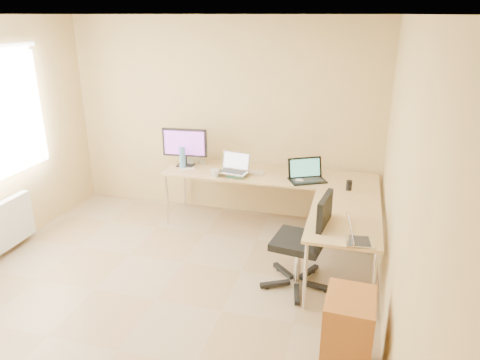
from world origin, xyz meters
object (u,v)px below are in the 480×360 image
(laptop_black, at_px, (308,171))
(cabinet, at_px, (348,332))
(keyboard, at_px, (249,172))
(desk_main, at_px, (269,200))
(laptop_return, at_px, (361,233))
(desk_return, at_px, (342,248))
(laptop_center, at_px, (233,163))
(office_chair, at_px, (298,241))
(desk_fan, at_px, (202,153))
(monitor, at_px, (185,147))
(mug, at_px, (215,173))
(water_bottle, at_px, (182,158))

(laptop_black, distance_m, cabinet, 2.29)
(laptop_black, relative_size, keyboard, 1.04)
(desk_main, bearing_deg, laptop_return, -53.82)
(desk_return, bearing_deg, laptop_center, 149.84)
(office_chair, bearing_deg, keyboard, 132.29)
(desk_fan, bearing_deg, desk_main, 5.88)
(desk_return, distance_m, laptop_return, 0.72)
(laptop_center, bearing_deg, office_chair, -38.34)
(monitor, distance_m, cabinet, 3.26)
(office_chair, bearing_deg, desk_fan, 145.23)
(laptop_center, xyz_separation_m, keyboard, (0.15, 0.17, -0.16))
(mug, bearing_deg, monitor, 148.13)
(desk_main, bearing_deg, water_bottle, -176.17)
(desk_main, relative_size, monitor, 4.51)
(mug, bearing_deg, desk_main, 25.83)
(cabinet, bearing_deg, desk_main, 117.58)
(desk_fan, distance_m, cabinet, 3.23)
(office_chair, xyz_separation_m, cabinet, (0.53, -1.05, -0.14))
(laptop_return, bearing_deg, laptop_center, 41.07)
(desk_main, height_order, laptop_black, laptop_black)
(laptop_return, bearing_deg, mug, 46.74)
(desk_return, height_order, mug, mug)
(desk_return, xyz_separation_m, keyboard, (-1.24, 0.98, 0.37))
(laptop_center, relative_size, laptop_return, 1.27)
(desk_main, distance_m, desk_fan, 1.08)
(mug, bearing_deg, cabinet, -49.53)
(monitor, xyz_separation_m, water_bottle, (0.00, -0.10, -0.11))
(laptop_black, bearing_deg, office_chair, -114.36)
(keyboard, bearing_deg, laptop_return, -43.87)
(desk_main, bearing_deg, desk_return, -45.73)
(desk_main, bearing_deg, laptop_black, -15.40)
(keyboard, bearing_deg, desk_fan, 168.15)
(laptop_return, distance_m, cabinet, 0.89)
(desk_main, xyz_separation_m, desk_return, (0.98, -1.00, 0.00))
(desk_main, distance_m, mug, 0.80)
(desk_return, xyz_separation_m, desk_fan, (-1.92, 1.17, 0.50))
(mug, bearing_deg, office_chair, -38.71)
(office_chair, bearing_deg, cabinet, -54.93)
(desk_main, xyz_separation_m, monitor, (-1.13, 0.02, 0.62))
(desk_return, height_order, cabinet, desk_return)
(laptop_black, xyz_separation_m, keyboard, (-0.75, 0.11, -0.12))
(desk_fan, bearing_deg, mug, -38.86)
(monitor, bearing_deg, laptop_black, -10.93)
(laptop_center, bearing_deg, laptop_return, -32.39)
(desk_return, relative_size, keyboard, 3.24)
(laptop_center, height_order, keyboard, laptop_center)
(keyboard, distance_m, cabinet, 2.66)
(desk_main, distance_m, laptop_black, 0.71)
(keyboard, xyz_separation_m, cabinet, (1.35, -2.27, -0.38))
(desk_main, distance_m, desk_return, 1.40)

